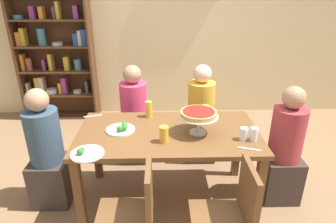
{
  "coord_description": "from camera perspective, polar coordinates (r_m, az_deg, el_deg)",
  "views": [
    {
      "loc": [
        -0.06,
        -2.3,
        1.95
      ],
      "look_at": [
        0.0,
        0.1,
        0.89
      ],
      "focal_mm": 31.22,
      "sensor_mm": 36.0,
      "label": 1
    }
  ],
  "objects": [
    {
      "name": "bookshelf",
      "position": [
        4.66,
        -21.37,
        12.04
      ],
      "size": [
        1.1,
        0.3,
        2.21
      ],
      "color": "#4C2D19",
      "rests_on": "ground_plane"
    },
    {
      "name": "rear_partition",
      "position": [
        4.54,
        -0.72,
        16.88
      ],
      "size": [
        8.0,
        0.12,
        2.8
      ],
      "primitive_type": "cube",
      "color": "beige",
      "rests_on": "ground_plane"
    },
    {
      "name": "diner_head_east",
      "position": [
        2.96,
        21.64,
        -7.6
      ],
      "size": [
        0.34,
        0.34,
        1.15
      ],
      "rotation": [
        0.0,
        0.0,
        3.14
      ],
      "color": "#382D28",
      "rests_on": "ground_plane"
    },
    {
      "name": "beer_glass_amber_spare",
      "position": [
        2.84,
        7.33,
        -0.11
      ],
      "size": [
        0.07,
        0.07,
        0.14
      ],
      "primitive_type": "cylinder",
      "color": "gold",
      "rests_on": "dining_table"
    },
    {
      "name": "water_glass_clear_far",
      "position": [
        2.54,
        16.42,
        -4.27
      ],
      "size": [
        0.07,
        0.07,
        0.12
      ],
      "primitive_type": "cylinder",
      "color": "white",
      "rests_on": "dining_table"
    },
    {
      "name": "diner_far_right",
      "position": [
        3.4,
        6.31,
        -1.7
      ],
      "size": [
        0.34,
        0.34,
        1.15
      ],
      "rotation": [
        0.0,
        0.0,
        -1.57
      ],
      "color": "#382D28",
      "rests_on": "ground_plane"
    },
    {
      "name": "salad_plate_near_diner",
      "position": [
        2.64,
        -9.08,
        -3.3
      ],
      "size": [
        0.26,
        0.26,
        0.07
      ],
      "color": "white",
      "rests_on": "dining_table"
    },
    {
      "name": "chair_near_right",
      "position": [
        2.18,
        12.0,
        -19.07
      ],
      "size": [
        0.4,
        0.4,
        0.87
      ],
      "rotation": [
        0.0,
        0.0,
        1.57
      ],
      "color": "brown",
      "rests_on": "ground_plane"
    },
    {
      "name": "diner_head_west",
      "position": [
        2.92,
        -22.42,
        -8.14
      ],
      "size": [
        0.34,
        0.34,
        1.15
      ],
      "color": "#382D28",
      "rests_on": "ground_plane"
    },
    {
      "name": "diner_far_left",
      "position": [
        3.38,
        -6.53,
        -1.9
      ],
      "size": [
        0.34,
        0.34,
        1.15
      ],
      "rotation": [
        0.0,
        0.0,
        -1.57
      ],
      "color": "#382D28",
      "rests_on": "ground_plane"
    },
    {
      "name": "water_glass_clear_near",
      "position": [
        2.53,
        14.56,
        -4.25
      ],
      "size": [
        0.07,
        0.07,
        0.11
      ],
      "primitive_type": "cylinder",
      "color": "white",
      "rests_on": "dining_table"
    },
    {
      "name": "beer_glass_amber_short",
      "position": [
        2.41,
        -0.78,
        -4.48
      ],
      "size": [
        0.08,
        0.08,
        0.14
      ],
      "primitive_type": "cylinder",
      "color": "gold",
      "rests_on": "dining_table"
    },
    {
      "name": "salad_plate_far_diner",
      "position": [
        2.35,
        -15.7,
        -7.83
      ],
      "size": [
        0.26,
        0.26,
        0.07
      ],
      "color": "white",
      "rests_on": "dining_table"
    },
    {
      "name": "cutlery_fork_near",
      "position": [
        2.43,
        15.63,
        -7.05
      ],
      "size": [
        0.18,
        0.07,
        0.0
      ],
      "primitive_type": "cube",
      "rotation": [
        0.0,
        0.0,
        -0.34
      ],
      "color": "silver",
      "rests_on": "dining_table"
    },
    {
      "name": "dining_table",
      "position": [
        2.65,
        0.06,
        -5.71
      ],
      "size": [
        1.61,
        0.86,
        0.74
      ],
      "color": "brown",
      "rests_on": "ground_plane"
    },
    {
      "name": "beer_glass_amber_tall",
      "position": [
        2.86,
        -3.77,
        0.46
      ],
      "size": [
        0.07,
        0.07,
        0.16
      ],
      "primitive_type": "cylinder",
      "color": "gold",
      "rests_on": "dining_table"
    },
    {
      "name": "cutlery_knife_near",
      "position": [
        2.99,
        -14.46,
        -0.84
      ],
      "size": [
        0.18,
        0.07,
        0.0
      ],
      "primitive_type": "cube",
      "rotation": [
        0.0,
        0.0,
        3.42
      ],
      "color": "silver",
      "rests_on": "dining_table"
    },
    {
      "name": "chair_near_left",
      "position": [
        2.17,
        -6.67,
        -19.01
      ],
      "size": [
        0.4,
        0.4,
        0.87
      ],
      "rotation": [
        0.0,
        0.0,
        1.57
      ],
      "color": "brown",
      "rests_on": "ground_plane"
    },
    {
      "name": "deep_dish_pizza_stand",
      "position": [
        2.52,
        5.98,
        -0.69
      ],
      "size": [
        0.34,
        0.34,
        0.21
      ],
      "color": "silver",
      "rests_on": "dining_table"
    },
    {
      "name": "ground_plane",
      "position": [
        3.02,
        0.05,
        -16.43
      ],
      "size": [
        12.0,
        12.0,
        0.0
      ],
      "primitive_type": "plane",
      "color": "#846042"
    }
  ]
}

